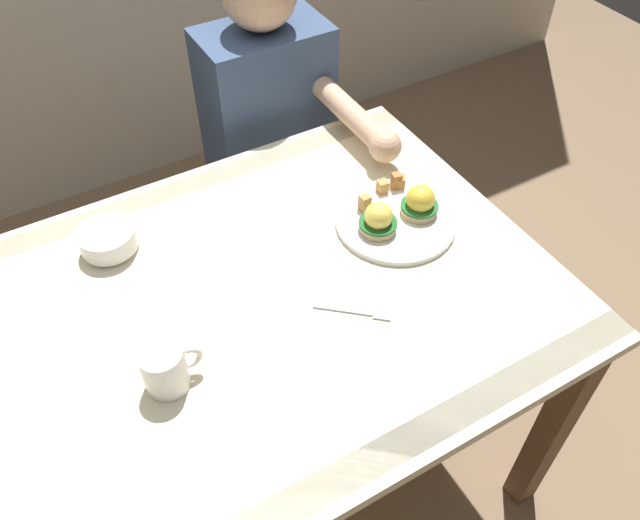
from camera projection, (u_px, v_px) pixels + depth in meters
ground_plane at (275, 466)px, 1.81m from camera, size 6.00×6.00×0.00m
dining_table at (260, 332)px, 1.35m from camera, size 1.20×0.90×0.74m
eggs_benedict_plate at (397, 215)px, 1.41m from camera, size 0.27×0.27×0.09m
fruit_bowl at (108, 240)px, 1.35m from camera, size 0.12×0.12×0.05m
coffee_mug at (165, 367)px, 1.11m from camera, size 0.11×0.08×0.09m
fork at (357, 311)px, 1.25m from camera, size 0.13×0.11×0.00m
diner_person at (274, 132)px, 1.81m from camera, size 0.34×0.54×1.14m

